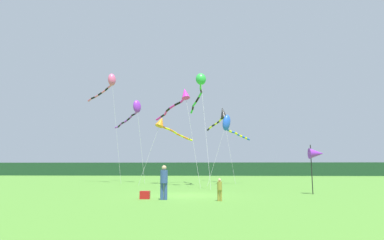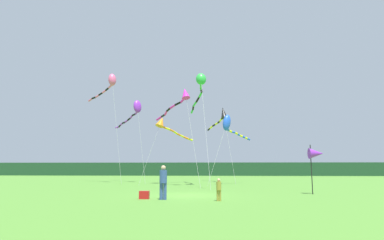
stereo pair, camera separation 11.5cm
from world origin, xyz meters
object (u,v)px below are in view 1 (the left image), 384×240
(person_adult, at_px, (164,180))
(kite_orange, at_px, (164,124))
(kite_purple, at_px, (135,110))
(kite_blue, at_px, (228,124))
(kite_green, at_px, (200,84))
(kite_magenta, at_px, (180,98))
(kite_rainbow, at_px, (110,82))
(banner_flag_pole, at_px, (316,154))
(cooler_box, at_px, (145,195))
(person_child, at_px, (220,188))
(kite_black, at_px, (222,115))

(person_adult, height_order, kite_orange, kite_orange)
(kite_purple, distance_m, kite_orange, 5.06)
(kite_orange, bearing_deg, kite_blue, -6.91)
(person_adult, height_order, kite_green, kite_green)
(person_adult, relative_size, kite_orange, 0.26)
(kite_blue, bearing_deg, kite_magenta, -151.92)
(kite_magenta, relative_size, kite_orange, 1.30)
(kite_green, xyz_separation_m, kite_rainbow, (-10.21, 4.25, 1.51))
(banner_flag_pole, relative_size, kite_orange, 0.45)
(kite_orange, bearing_deg, cooler_box, -85.41)
(person_child, xyz_separation_m, kite_green, (-1.38, 13.06, 8.94))
(person_child, height_order, kite_rainbow, kite_rainbow)
(kite_orange, bearing_deg, banner_flag_pole, -44.95)
(kite_magenta, bearing_deg, person_adult, -88.71)
(kite_rainbow, distance_m, kite_black, 13.17)
(kite_green, distance_m, kite_blue, 5.04)
(person_adult, bearing_deg, kite_orange, 98.40)
(banner_flag_pole, distance_m, kite_rainbow, 23.69)
(person_adult, xyz_separation_m, kite_green, (1.57, 12.56, 8.57))
(person_child, distance_m, kite_purple, 22.11)
(person_child, relative_size, kite_orange, 0.16)
(cooler_box, height_order, kite_orange, kite_orange)
(kite_blue, bearing_deg, kite_purple, 161.67)
(person_adult, bearing_deg, cooler_box, 162.39)
(cooler_box, relative_size, kite_magenta, 0.06)
(kite_black, bearing_deg, kite_green, -109.19)
(kite_green, height_order, kite_magenta, kite_green)
(person_adult, relative_size, kite_black, 0.21)
(person_child, relative_size, kite_green, 0.10)
(kite_rainbow, distance_m, kite_orange, 8.14)
(person_adult, bearing_deg, kite_rainbow, 117.19)
(person_adult, height_order, kite_magenta, kite_magenta)
(cooler_box, bearing_deg, kite_orange, 94.59)
(cooler_box, bearing_deg, person_adult, -17.61)
(kite_green, relative_size, kite_orange, 1.60)
(kite_magenta, xyz_separation_m, kite_black, (4.14, 6.85, -0.49))
(person_child, xyz_separation_m, cooler_box, (-4.02, 0.84, -0.42))
(banner_flag_pole, bearing_deg, kite_orange, 135.05)
(kite_black, relative_size, kite_orange, 1.24)
(cooler_box, height_order, kite_blue, kite_blue)
(banner_flag_pole, xyz_separation_m, kite_orange, (-11.64, 11.62, 3.58))
(person_child, height_order, cooler_box, person_child)
(cooler_box, distance_m, kite_rainbow, 21.14)
(kite_purple, xyz_separation_m, kite_blue, (10.40, -3.45, -2.24))
(cooler_box, xyz_separation_m, kite_purple, (-5.00, 17.87, 8.00))
(person_child, bearing_deg, cooler_box, 168.21)
(person_adult, xyz_separation_m, kite_magenta, (-0.28, 12.31, 7.16))
(cooler_box, relative_size, kite_rainbow, 0.04)
(person_child, bearing_deg, banner_flag_pole, 34.83)
(kite_orange, bearing_deg, kite_black, 30.23)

